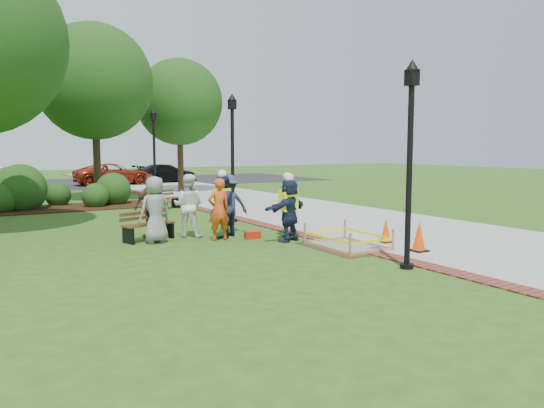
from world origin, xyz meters
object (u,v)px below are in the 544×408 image
hivis_worker_c (222,204)px  hivis_worker_a (289,208)px  wet_concrete_pad (347,238)px  bench_near (149,231)px  cone_front (419,237)px  hivis_worker_b (287,205)px  lamp_near (410,149)px

hivis_worker_c → hivis_worker_a: bearing=-48.5°
wet_concrete_pad → bench_near: size_ratio=1.53×
wet_concrete_pad → cone_front: 1.75m
hivis_worker_a → wet_concrete_pad: bearing=-62.3°
hivis_worker_a → hivis_worker_b: 0.71m
wet_concrete_pad → hivis_worker_c: size_ratio=1.24×
bench_near → lamp_near: lamp_near is taller
hivis_worker_a → hivis_worker_c: size_ratio=0.96×
lamp_near → bench_near: bearing=120.9°
bench_near → cone_front: bench_near is taller
lamp_near → hivis_worker_b: bearing=90.4°
bench_near → hivis_worker_b: 3.86m
hivis_worker_a → hivis_worker_b: (0.34, 0.62, -0.01)m
bench_near → hivis_worker_c: size_ratio=0.81×
lamp_near → hivis_worker_b: lamp_near is taller
bench_near → lamp_near: size_ratio=0.36×
hivis_worker_a → bench_near: bearing=147.7°
wet_concrete_pad → hivis_worker_a: 1.81m
cone_front → hivis_worker_b: hivis_worker_b is taller
bench_near → hivis_worker_a: bearing=-32.3°
lamp_near → cone_front: bearing=36.2°
bench_near → hivis_worker_b: size_ratio=0.85×
wet_concrete_pad → lamp_near: size_ratio=0.55×
lamp_near → hivis_worker_c: (-1.64, 5.39, -1.54)m
cone_front → hivis_worker_a: hivis_worker_a is taller
wet_concrete_pad → cone_front: (1.10, -1.35, 0.13)m
cone_front → lamp_near: (-1.52, -1.11, 2.11)m
hivis_worker_c → wet_concrete_pad: bearing=-55.0°
hivis_worker_a → lamp_near: bearing=-84.7°
wet_concrete_pad → hivis_worker_b: 2.26m
bench_near → lamp_near: bearing=-59.1°
wet_concrete_pad → hivis_worker_a: bearing=117.7°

